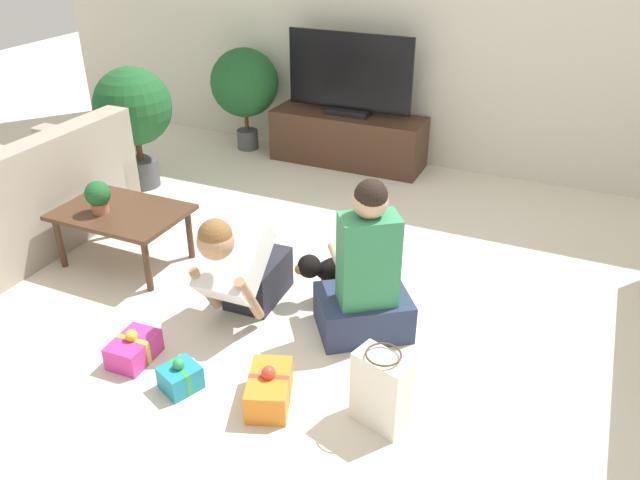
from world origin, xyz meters
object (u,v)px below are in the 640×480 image
(tv_console, at_px, (348,139))
(person_sitting, at_px, (366,280))
(gift_box_b, at_px, (134,349))
(coffee_table, at_px, (122,216))
(gift_box_a, at_px, (269,389))
(potted_plant_corner_left, at_px, (134,111))
(person_kneeling, at_px, (242,266))
(dog, at_px, (336,269))
(sofa_left, at_px, (15,207))
(potted_plant_back_left, at_px, (244,84))
(gift_box_c, at_px, (180,377))
(tv, at_px, (349,78))
(tabletop_plant, at_px, (98,196))
(gift_bag_a, at_px, (381,390))

(tv_console, height_order, person_sitting, person_sitting)
(gift_box_b, bearing_deg, coffee_table, 131.05)
(gift_box_a, bearing_deg, potted_plant_corner_left, 140.07)
(person_kneeling, bearing_deg, dog, 37.30)
(dog, bearing_deg, coffee_table, -120.20)
(sofa_left, relative_size, gift_box_a, 4.52)
(potted_plant_corner_left, xyz_separation_m, person_sitting, (2.54, -1.19, -0.32))
(coffee_table, xyz_separation_m, gift_box_a, (1.57, -0.82, -0.27))
(potted_plant_back_left, xyz_separation_m, dog, (1.88, -2.14, -0.43))
(person_kneeling, distance_m, gift_box_c, 0.77)
(gift_box_c, bearing_deg, gift_box_a, 11.82)
(tv, xyz_separation_m, potted_plant_corner_left, (-1.45, -1.24, -0.14))
(person_sitting, distance_m, dog, 0.40)
(potted_plant_corner_left, bearing_deg, potted_plant_back_left, 72.66)
(potted_plant_corner_left, relative_size, tabletop_plant, 4.69)
(dog, bearing_deg, person_sitting, 12.69)
(coffee_table, bearing_deg, tv, 73.50)
(gift_box_a, xyz_separation_m, gift_box_b, (-0.84, -0.01, -0.01))
(sofa_left, height_order, tv_console, sofa_left)
(dog, relative_size, gift_bag_a, 1.13)
(tv, bearing_deg, potted_plant_corner_left, -139.31)
(person_kneeling, distance_m, gift_box_a, 0.84)
(tv, relative_size, gift_box_a, 3.07)
(tv_console, xyz_separation_m, dog, (0.81, -2.19, -0.02))
(potted_plant_back_left, relative_size, gift_box_b, 3.50)
(tv, xyz_separation_m, gift_bag_a, (1.42, -3.08, -0.61))
(gift_box_a, relative_size, gift_box_b, 1.35)
(potted_plant_back_left, distance_m, gift_bag_a, 3.95)
(potted_plant_back_left, height_order, gift_box_b, potted_plant_back_left)
(tv, height_order, gift_bag_a, tv)
(person_kneeling, bearing_deg, gift_box_b, -119.73)
(tv_console, bearing_deg, gift_box_a, -74.72)
(potted_plant_corner_left, relative_size, gift_box_b, 3.65)
(tv_console, relative_size, gift_box_a, 3.76)
(coffee_table, relative_size, gift_box_c, 3.62)
(tabletop_plant, bearing_deg, person_kneeling, -6.06)
(sofa_left, height_order, coffee_table, sofa_left)
(gift_box_a, distance_m, tabletop_plant, 1.88)
(tv_console, relative_size, tv, 1.22)
(tv, xyz_separation_m, gift_box_a, (0.87, -3.18, -0.73))
(person_kneeling, distance_m, gift_box_b, 0.76)
(potted_plant_corner_left, bearing_deg, person_sitting, -25.15)
(dog, distance_m, gift_box_a, 1.00)
(coffee_table, height_order, gift_box_b, coffee_table)
(gift_box_c, height_order, tabletop_plant, tabletop_plant)
(coffee_table, xyz_separation_m, person_kneeling, (1.06, -0.20, -0.02))
(tabletop_plant, bearing_deg, coffee_table, 38.61)
(potted_plant_corner_left, distance_m, dog, 2.49)
(gift_box_c, bearing_deg, gift_box_b, 167.17)
(gift_box_a, xyz_separation_m, gift_bag_a, (0.55, 0.10, 0.12))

